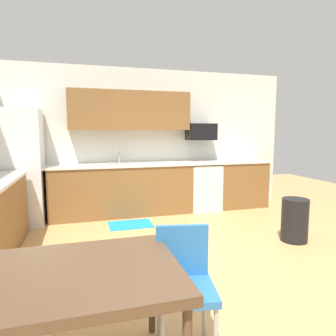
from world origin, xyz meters
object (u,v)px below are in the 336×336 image
object	(u,v)px
oven_range	(202,186)
trash_bin	(295,220)
dining_table	(55,283)
microwave	(201,132)
refrigerator	(18,168)
chair_near_table	(184,278)

from	to	relation	value
oven_range	trash_bin	xyz separation A→B (m)	(0.54, -2.01, -0.16)
dining_table	microwave	bearing A→B (deg)	57.39
microwave	dining_table	distance (m)	4.61
refrigerator	trash_bin	world-z (taller)	refrigerator
trash_bin	dining_table	bearing A→B (deg)	-150.25
microwave	chair_near_table	distance (m)	4.11
microwave	trash_bin	size ratio (longest dim) A/B	0.90
refrigerator	microwave	xyz separation A→B (m)	(3.26, 0.18, 0.57)
microwave	dining_table	size ratio (longest dim) A/B	0.39
chair_near_table	oven_range	bearing A→B (deg)	65.39
oven_range	dining_table	distance (m)	4.45
oven_range	chair_near_table	size ratio (longest dim) A/B	1.07
oven_range	trash_bin	bearing A→B (deg)	-74.92
oven_range	trash_bin	size ratio (longest dim) A/B	1.52
chair_near_table	trash_bin	distance (m)	2.65
dining_table	oven_range	bearing A→B (deg)	56.70
dining_table	refrigerator	bearing A→B (deg)	102.72
microwave	trash_bin	bearing A→B (deg)	-75.60
refrigerator	microwave	bearing A→B (deg)	3.16
oven_range	chair_near_table	bearing A→B (deg)	-114.61
refrigerator	chair_near_table	size ratio (longest dim) A/B	2.21
dining_table	trash_bin	world-z (taller)	dining_table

